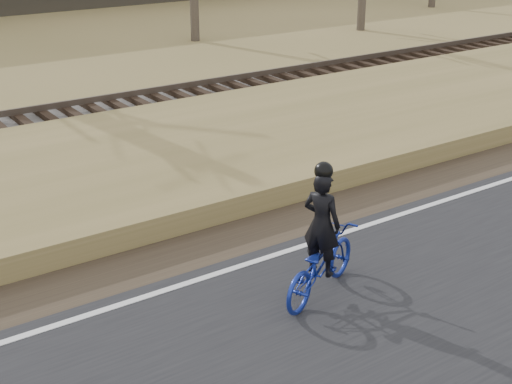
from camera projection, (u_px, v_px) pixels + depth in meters
ground at (327, 249)px, 11.83m from camera, size 120.00×120.00×0.00m
road at (441, 315)px, 9.90m from camera, size 120.00×6.00×0.06m
edge_line at (319, 241)px, 11.95m from camera, size 120.00×0.12×0.01m
shoulder at (284, 222)px, 12.73m from camera, size 120.00×1.60×0.04m
embankment at (200, 164)px, 14.95m from camera, size 120.00×5.00×0.44m
ballast at (124, 120)px, 17.85m from camera, size 120.00×3.00×0.45m
railroad at (123, 108)px, 17.73m from camera, size 120.00×2.40×0.29m
cyclist at (320, 254)px, 10.13m from camera, size 1.99×1.35×2.04m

